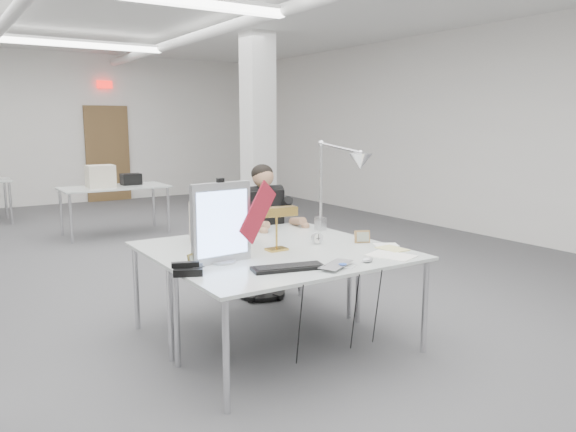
{
  "coord_description": "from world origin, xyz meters",
  "views": [
    {
      "loc": [
        -2.25,
        -5.74,
        1.75
      ],
      "look_at": [
        0.18,
        -2.0,
        1.0
      ],
      "focal_mm": 35.0,
      "sensor_mm": 36.0,
      "label": 1
    }
  ],
  "objects_px": {
    "desk_main": "(305,262)",
    "office_chair": "(261,251)",
    "monitor": "(221,223)",
    "desk_phone": "(188,270)",
    "architect_lamp": "(338,183)",
    "seated_person": "(263,209)",
    "bankers_lamp": "(277,229)",
    "laptop": "(343,266)",
    "beige_monitor": "(219,222)"
  },
  "relations": [
    {
      "from": "desk_main",
      "to": "office_chair",
      "type": "distance_m",
      "value": 1.61
    },
    {
      "from": "monitor",
      "to": "desk_phone",
      "type": "relative_size",
      "value": 3.02
    },
    {
      "from": "monitor",
      "to": "architect_lamp",
      "type": "bearing_deg",
      "value": 10.75
    },
    {
      "from": "seated_person",
      "to": "desk_phone",
      "type": "bearing_deg",
      "value": -133.05
    },
    {
      "from": "desk_main",
      "to": "bankers_lamp",
      "type": "height_order",
      "value": "bankers_lamp"
    },
    {
      "from": "office_chair",
      "to": "seated_person",
      "type": "relative_size",
      "value": 1.14
    },
    {
      "from": "desk_phone",
      "to": "office_chair",
      "type": "bearing_deg",
      "value": 69.76
    },
    {
      "from": "bankers_lamp",
      "to": "seated_person",
      "type": "bearing_deg",
      "value": 74.13
    },
    {
      "from": "laptop",
      "to": "beige_monitor",
      "type": "relative_size",
      "value": 0.91
    },
    {
      "from": "office_chair",
      "to": "laptop",
      "type": "height_order",
      "value": "office_chair"
    },
    {
      "from": "bankers_lamp",
      "to": "beige_monitor",
      "type": "relative_size",
      "value": 0.96
    },
    {
      "from": "desk_main",
      "to": "monitor",
      "type": "distance_m",
      "value": 0.67
    },
    {
      "from": "desk_main",
      "to": "bankers_lamp",
      "type": "bearing_deg",
      "value": 89.64
    },
    {
      "from": "monitor",
      "to": "bankers_lamp",
      "type": "xyz_separation_m",
      "value": [
        0.53,
        0.1,
        -0.11
      ]
    },
    {
      "from": "desk_phone",
      "to": "bankers_lamp",
      "type": "bearing_deg",
      "value": 41.63
    },
    {
      "from": "laptop",
      "to": "monitor",
      "type": "bearing_deg",
      "value": 107.07
    },
    {
      "from": "office_chair",
      "to": "seated_person",
      "type": "height_order",
      "value": "seated_person"
    },
    {
      "from": "bankers_lamp",
      "to": "laptop",
      "type": "bearing_deg",
      "value": -72.96
    },
    {
      "from": "desk_phone",
      "to": "laptop",
      "type": "bearing_deg",
      "value": -0.83
    },
    {
      "from": "office_chair",
      "to": "desk_phone",
      "type": "height_order",
      "value": "office_chair"
    },
    {
      "from": "desk_main",
      "to": "laptop",
      "type": "height_order",
      "value": "laptop"
    },
    {
      "from": "seated_person",
      "to": "desk_phone",
      "type": "distance_m",
      "value": 1.9
    },
    {
      "from": "architect_lamp",
      "to": "bankers_lamp",
      "type": "bearing_deg",
      "value": -155.17
    },
    {
      "from": "office_chair",
      "to": "beige_monitor",
      "type": "distance_m",
      "value": 1.06
    },
    {
      "from": "laptop",
      "to": "beige_monitor",
      "type": "height_order",
      "value": "beige_monitor"
    },
    {
      "from": "bankers_lamp",
      "to": "architect_lamp",
      "type": "distance_m",
      "value": 0.87
    },
    {
      "from": "office_chair",
      "to": "monitor",
      "type": "distance_m",
      "value": 1.7
    },
    {
      "from": "laptop",
      "to": "desk_phone",
      "type": "distance_m",
      "value": 1.04
    },
    {
      "from": "seated_person",
      "to": "architect_lamp",
      "type": "relative_size",
      "value": 0.88
    },
    {
      "from": "office_chair",
      "to": "architect_lamp",
      "type": "distance_m",
      "value": 1.19
    },
    {
      "from": "architect_lamp",
      "to": "seated_person",
      "type": "bearing_deg",
      "value": 116.51
    },
    {
      "from": "laptop",
      "to": "beige_monitor",
      "type": "bearing_deg",
      "value": 76.83
    },
    {
      "from": "seated_person",
      "to": "bankers_lamp",
      "type": "height_order",
      "value": "seated_person"
    },
    {
      "from": "beige_monitor",
      "to": "architect_lamp",
      "type": "relative_size",
      "value": 0.39
    },
    {
      "from": "office_chair",
      "to": "desk_phone",
      "type": "relative_size",
      "value": 4.91
    },
    {
      "from": "seated_person",
      "to": "monitor",
      "type": "xyz_separation_m",
      "value": [
        -1.03,
        -1.17,
        0.14
      ]
    },
    {
      "from": "desk_main",
      "to": "laptop",
      "type": "xyz_separation_m",
      "value": [
        0.1,
        -0.32,
        0.03
      ]
    },
    {
      "from": "beige_monitor",
      "to": "architect_lamp",
      "type": "bearing_deg",
      "value": -23.72
    },
    {
      "from": "office_chair",
      "to": "monitor",
      "type": "bearing_deg",
      "value": -127.69
    },
    {
      "from": "beige_monitor",
      "to": "desk_main",
      "type": "bearing_deg",
      "value": -83.91
    },
    {
      "from": "architect_lamp",
      "to": "desk_main",
      "type": "bearing_deg",
      "value": -133.38
    },
    {
      "from": "architect_lamp",
      "to": "desk_phone",
      "type": "bearing_deg",
      "value": -155.03
    },
    {
      "from": "bankers_lamp",
      "to": "desk_phone",
      "type": "xyz_separation_m",
      "value": [
        -0.85,
        -0.27,
        -0.15
      ]
    },
    {
      "from": "desk_main",
      "to": "beige_monitor",
      "type": "xyz_separation_m",
      "value": [
        -0.24,
        0.91,
        0.18
      ]
    },
    {
      "from": "desk_main",
      "to": "desk_phone",
      "type": "height_order",
      "value": "desk_phone"
    },
    {
      "from": "desk_phone",
      "to": "architect_lamp",
      "type": "height_order",
      "value": "architect_lamp"
    },
    {
      "from": "desk_main",
      "to": "beige_monitor",
      "type": "bearing_deg",
      "value": 104.96
    },
    {
      "from": "desk_main",
      "to": "bankers_lamp",
      "type": "xyz_separation_m",
      "value": [
        0.0,
        0.39,
        0.19
      ]
    },
    {
      "from": "laptop",
      "to": "beige_monitor",
      "type": "distance_m",
      "value": 1.28
    },
    {
      "from": "desk_main",
      "to": "architect_lamp",
      "type": "distance_m",
      "value": 1.12
    }
  ]
}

